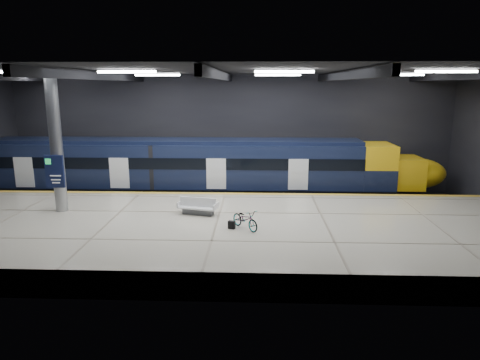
{
  "coord_description": "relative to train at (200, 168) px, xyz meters",
  "views": [
    {
      "loc": [
        1.81,
        -21.42,
        7.3
      ],
      "look_at": [
        0.92,
        1.5,
        2.2
      ],
      "focal_mm": 32.0,
      "sensor_mm": 36.0,
      "label": 1
    }
  ],
  "objects": [
    {
      "name": "bench",
      "position": [
        0.82,
        -6.86,
        -0.66
      ],
      "size": [
        2.05,
        1.21,
        0.85
      ],
      "rotation": [
        0.0,
        0.0,
        -0.23
      ],
      "color": "#595B60",
      "rests_on": "platform"
    },
    {
      "name": "pannier_bag",
      "position": [
        2.59,
        -8.97,
        -0.78
      ],
      "size": [
        0.34,
        0.27,
        0.35
      ],
      "primitive_type": "cube",
      "rotation": [
        0.0,
        0.0,
        -0.36
      ],
      "color": "black",
      "rests_on": "platform"
    },
    {
      "name": "room_shell",
      "position": [
        1.85,
        -5.49,
        3.66
      ],
      "size": [
        30.1,
        16.1,
        8.05
      ],
      "color": "black",
      "rests_on": "ground"
    },
    {
      "name": "info_column",
      "position": [
        -6.15,
        -6.52,
        2.4
      ],
      "size": [
        0.9,
        0.78,
        6.9
      ],
      "color": "#9EA0A5",
      "rests_on": "platform"
    },
    {
      "name": "ground",
      "position": [
        1.85,
        -5.5,
        -2.06
      ],
      "size": [
        30.0,
        30.0,
        0.0
      ],
      "primitive_type": "plane",
      "color": "black",
      "rests_on": "ground"
    },
    {
      "name": "bicycle",
      "position": [
        3.19,
        -8.97,
        -0.51
      ],
      "size": [
        1.53,
        1.69,
        0.89
      ],
      "primitive_type": "imported",
      "rotation": [
        0.0,
        0.0,
        0.68
      ],
      "color": "#99999E",
      "rests_on": "platform"
    },
    {
      "name": "rails",
      "position": [
        1.85,
        0.0,
        -1.98
      ],
      "size": [
        30.0,
        1.52,
        0.16
      ],
      "color": "gray",
      "rests_on": "ground"
    },
    {
      "name": "platform",
      "position": [
        1.85,
        -8.0,
        -1.51
      ],
      "size": [
        30.0,
        11.0,
        1.1
      ],
      "primitive_type": "cube",
      "color": "beige",
      "rests_on": "ground"
    },
    {
      "name": "train",
      "position": [
        0.0,
        0.0,
        0.0
      ],
      "size": [
        29.4,
        2.84,
        3.79
      ],
      "color": "black",
      "rests_on": "ground"
    },
    {
      "name": "safety_strip",
      "position": [
        1.85,
        -2.75,
        -0.95
      ],
      "size": [
        30.0,
        0.4,
        0.01
      ],
      "primitive_type": "cube",
      "color": "gold",
      "rests_on": "platform"
    }
  ]
}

